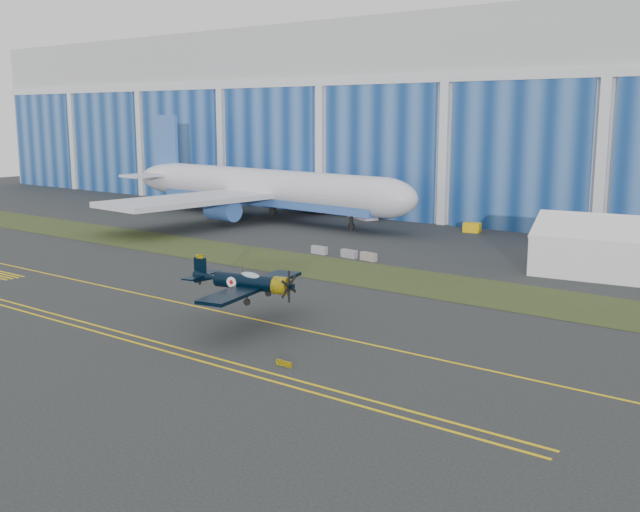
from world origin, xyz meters
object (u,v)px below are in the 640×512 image
Objects in this scene: warbird at (246,282)px; tent at (606,244)px; jetliner at (265,148)px; shipping_container at (363,211)px; tug at (472,228)px.

tent reaches higher than warbird.
warbird is 0.20× the size of jetliner.
warbird reaches higher than shipping_container.
jetliner reaches higher than warbird.
jetliner is 33.23m from tug.
jetliner reaches higher than shipping_container.
shipping_container is at bearing 162.17° from tug.
shipping_container is (-26.41, 54.17, -2.11)m from warbird.
tug is at bearing 86.20° from warbird.
tent is 2.55× the size of shipping_container.
tent is 28.17m from tug.
shipping_container is 19.61m from tug.
shipping_container reaches higher than tug.
shipping_container is at bearing 43.39° from jetliner.
warbird is at bearing -39.28° from shipping_container.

